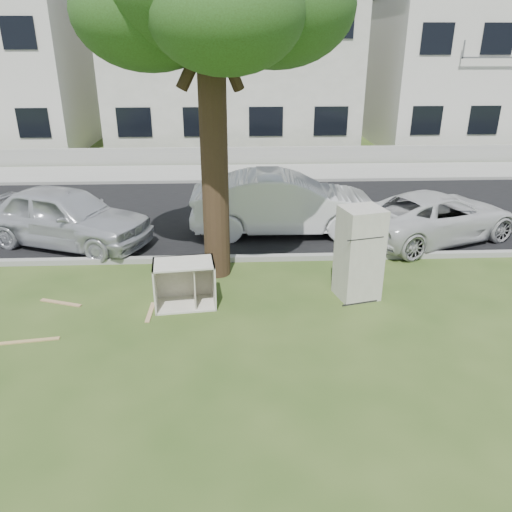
{
  "coord_description": "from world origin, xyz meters",
  "views": [
    {
      "loc": [
        -0.03,
        -8.01,
        4.52
      ],
      "look_at": [
        0.37,
        0.6,
        0.89
      ],
      "focal_mm": 35.0,
      "sensor_mm": 36.0,
      "label": 1
    }
  ],
  "objects_px": {
    "fridge": "(359,253)",
    "car_left": "(65,216)",
    "car_center": "(284,203)",
    "car_right": "(437,216)",
    "cabinet": "(185,284)"
  },
  "relations": [
    {
      "from": "fridge",
      "to": "car_left",
      "type": "relative_size",
      "value": 0.42
    },
    {
      "from": "cabinet",
      "to": "car_center",
      "type": "distance_m",
      "value": 4.53
    },
    {
      "from": "fridge",
      "to": "car_center",
      "type": "xyz_separation_m",
      "value": [
        -1.06,
        3.69,
        -0.11
      ]
    },
    {
      "from": "fridge",
      "to": "car_left",
      "type": "height_order",
      "value": "fridge"
    },
    {
      "from": "cabinet",
      "to": "car_center",
      "type": "relative_size",
      "value": 0.24
    },
    {
      "from": "car_center",
      "to": "car_left",
      "type": "distance_m",
      "value": 5.43
    },
    {
      "from": "car_center",
      "to": "car_left",
      "type": "bearing_deg",
      "value": 97.31
    },
    {
      "from": "cabinet",
      "to": "car_center",
      "type": "xyz_separation_m",
      "value": [
        2.25,
        3.91,
        0.35
      ]
    },
    {
      "from": "cabinet",
      "to": "car_right",
      "type": "bearing_deg",
      "value": 21.96
    },
    {
      "from": "car_center",
      "to": "car_right",
      "type": "bearing_deg",
      "value": -99.18
    },
    {
      "from": "fridge",
      "to": "cabinet",
      "type": "xyz_separation_m",
      "value": [
        -3.3,
        -0.22,
        -0.46
      ]
    },
    {
      "from": "fridge",
      "to": "cabinet",
      "type": "distance_m",
      "value": 3.34
    },
    {
      "from": "cabinet",
      "to": "car_right",
      "type": "xyz_separation_m",
      "value": [
        6.02,
        3.26,
        0.16
      ]
    },
    {
      "from": "car_left",
      "to": "car_right",
      "type": "bearing_deg",
      "value": -68.67
    },
    {
      "from": "car_center",
      "to": "car_right",
      "type": "height_order",
      "value": "car_center"
    }
  ]
}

